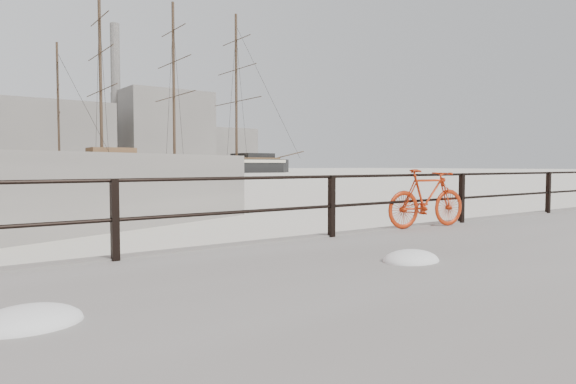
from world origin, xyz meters
TOP-DOWN VIEW (x-y plane):
  - ground at (0.00, 0.00)m, footprint 400.00×400.00m
  - guardrail at (0.00, -0.15)m, footprint 28.00×0.10m
  - bicycle at (-1.23, -0.25)m, footprint 1.83×0.54m
  - barque_black at (31.00, 83.27)m, footprint 58.59×20.76m
  - schooner_mid at (2.65, 75.85)m, footprint 29.99×17.08m
  - industrial_west at (20.00, 140.00)m, footprint 32.00×18.00m
  - industrial_mid at (55.00, 145.00)m, footprint 26.00×20.00m
  - industrial_east at (78.00, 150.00)m, footprint 20.00×16.00m
  - smokestack at (42.00, 150.00)m, footprint 2.80×2.80m

SIDE VIEW (x-z plane):
  - ground at x=0.00m, z-range 0.00..0.00m
  - barque_black at x=31.00m, z-range -16.49..16.49m
  - schooner_mid at x=2.65m, z-range -10.19..10.19m
  - guardrail at x=0.00m, z-range 0.35..1.35m
  - bicycle at x=-1.23m, z-range 0.35..1.44m
  - industrial_east at x=78.00m, z-range 0.00..14.00m
  - industrial_west at x=20.00m, z-range 0.00..18.00m
  - industrial_mid at x=55.00m, z-range 0.00..24.00m
  - smokestack at x=42.00m, z-range 0.00..44.00m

